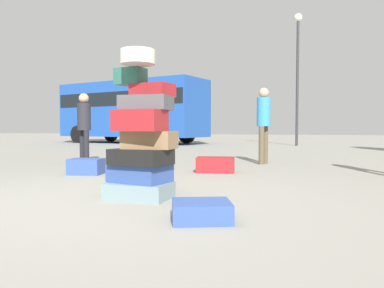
{
  "coord_description": "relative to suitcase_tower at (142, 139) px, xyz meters",
  "views": [
    {
      "loc": [
        2.2,
        -3.71,
        0.81
      ],
      "look_at": [
        0.3,
        2.05,
        0.54
      ],
      "focal_mm": 34.95,
      "sensor_mm": 36.0,
      "label": 1
    }
  ],
  "objects": [
    {
      "name": "ground_plane",
      "position": [
        -0.33,
        -0.14,
        -0.68
      ],
      "size": [
        80.0,
        80.0,
        0.0
      ],
      "primitive_type": "plane",
      "color": "gray"
    },
    {
      "name": "suitcase_tower",
      "position": [
        0.0,
        0.0,
        0.0
      ],
      "size": [
        0.8,
        0.74,
        1.68
      ],
      "color": "gray",
      "rests_on": "ground"
    },
    {
      "name": "suitcase_navy_left_side",
      "position": [
        -1.9,
        1.71,
        -0.54
      ],
      "size": [
        0.62,
        0.51,
        0.27
      ],
      "primitive_type": "cube",
      "rotation": [
        0.0,
        0.0,
        0.19
      ],
      "color": "#334F99",
      "rests_on": "ground"
    },
    {
      "name": "suitcase_maroon_upright_blue",
      "position": [
        0.16,
        2.69,
        -0.54
      ],
      "size": [
        0.74,
        0.52,
        0.28
      ],
      "primitive_type": "cube",
      "rotation": [
        0.0,
        0.0,
        0.18
      ],
      "color": "maroon",
      "rests_on": "ground"
    },
    {
      "name": "suitcase_navy_foreground_far",
      "position": [
        0.94,
        -0.77,
        -0.59
      ],
      "size": [
        0.63,
        0.59,
        0.17
      ],
      "primitive_type": "cube",
      "rotation": [
        0.0,
        0.0,
        0.39
      ],
      "color": "#334F99",
      "rests_on": "ground"
    },
    {
      "name": "suitcase_tan_white_trunk",
      "position": [
        -0.43,
        1.07,
        -0.55
      ],
      "size": [
        0.67,
        0.44,
        0.26
      ],
      "primitive_type": "cube",
      "rotation": [
        0.0,
        0.0,
        -0.17
      ],
      "color": "#B28C33",
      "rests_on": "ground"
    },
    {
      "name": "person_bearded_onlooker",
      "position": [
        0.77,
        4.54,
        0.33
      ],
      "size": [
        0.3,
        0.33,
        1.69
      ],
      "rotation": [
        0.0,
        0.0,
        -1.83
      ],
      "color": "brown",
      "rests_on": "ground"
    },
    {
      "name": "person_passerby_in_red",
      "position": [
        -3.11,
        3.43,
        0.26
      ],
      "size": [
        0.31,
        0.3,
        1.58
      ],
      "rotation": [
        0.0,
        0.0,
        -0.56
      ],
      "color": "black",
      "rests_on": "ground"
    },
    {
      "name": "parked_bus",
      "position": [
        -7.29,
        13.77,
        1.15
      ],
      "size": [
        8.43,
        4.18,
        3.15
      ],
      "rotation": [
        0.0,
        0.0,
        -0.22
      ],
      "color": "#1E4CA5",
      "rests_on": "ground"
    },
    {
      "name": "lamp_post",
      "position": [
        1.08,
        13.57,
        3.18
      ],
      "size": [
        0.36,
        0.36,
        5.87
      ],
      "color": "#333338",
      "rests_on": "ground"
    }
  ]
}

